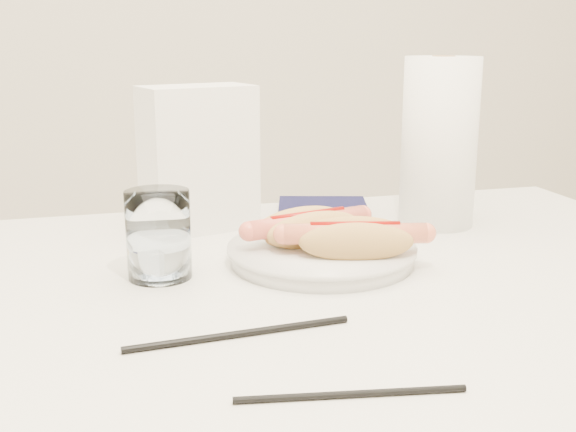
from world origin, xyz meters
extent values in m
cube|color=white|center=(0.00, 0.00, 0.73)|extent=(1.20, 0.80, 0.04)
cylinder|color=silver|center=(0.54, 0.34, 0.35)|extent=(0.04, 0.04, 0.71)
cylinder|color=silver|center=(0.06, 0.06, 0.76)|extent=(0.29, 0.29, 0.02)
ellipsoid|color=tan|center=(0.05, 0.07, 0.79)|extent=(0.14, 0.07, 0.05)
ellipsoid|color=tan|center=(0.04, 0.10, 0.79)|extent=(0.14, 0.07, 0.05)
ellipsoid|color=tan|center=(0.05, 0.09, 0.78)|extent=(0.13, 0.08, 0.03)
cylinder|color=#ED6853|center=(0.05, 0.09, 0.80)|extent=(0.17, 0.07, 0.03)
cylinder|color=#990A05|center=(0.05, 0.09, 0.81)|extent=(0.11, 0.03, 0.01)
ellipsoid|color=tan|center=(0.08, 0.00, 0.79)|extent=(0.14, 0.07, 0.05)
ellipsoid|color=tan|center=(0.09, 0.03, 0.79)|extent=(0.14, 0.07, 0.05)
ellipsoid|color=tan|center=(0.09, 0.02, 0.78)|extent=(0.13, 0.08, 0.03)
cylinder|color=#ED7653|center=(0.09, 0.02, 0.80)|extent=(0.18, 0.07, 0.03)
cylinder|color=#990A05|center=(0.09, 0.02, 0.81)|extent=(0.11, 0.03, 0.01)
cylinder|color=white|center=(-0.15, 0.06, 0.80)|extent=(0.08, 0.08, 0.11)
cylinder|color=black|center=(-0.09, -0.14, 0.75)|extent=(0.23, 0.02, 0.01)
cylinder|color=black|center=(-0.03, -0.28, 0.75)|extent=(0.19, 0.04, 0.01)
cube|color=white|center=(-0.07, 0.27, 0.86)|extent=(0.18, 0.13, 0.21)
cube|color=#101135|center=(0.15, 0.33, 0.75)|extent=(0.18, 0.18, 0.01)
cylinder|color=white|center=(0.29, 0.20, 0.88)|extent=(0.13, 0.13, 0.25)
camera|label=1|loc=(-0.21, -0.77, 1.04)|focal=44.48mm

